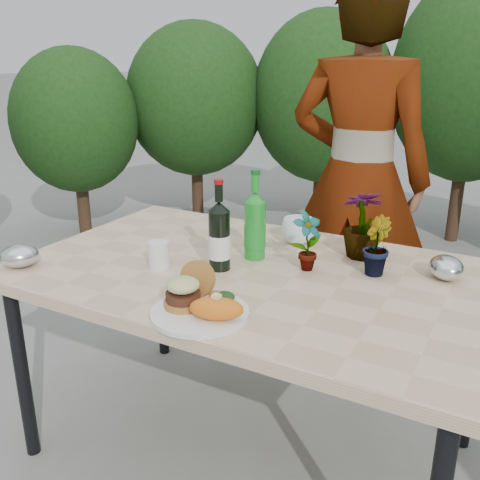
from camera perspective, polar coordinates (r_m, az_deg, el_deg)
The scene contains 18 objects.
ground at distance 2.23m, azimuth 1.06°, elevation -21.26°, with size 80.00×80.00×0.00m, color slate.
patio_table at distance 1.86m, azimuth 1.19°, elevation -4.76°, with size 1.60×1.00×0.75m.
shrub_hedge at distance 2.95m, azimuth 23.97°, elevation 10.92°, with size 6.87×5.09×2.06m.
dinner_plate at distance 1.52m, azimuth -4.31°, elevation -7.76°, with size 0.28×0.28×0.01m, color white.
burger_stack at distance 1.54m, azimuth -5.70°, elevation -5.26°, with size 0.11×0.16×0.11m.
sweet_potato at distance 1.46m, azimuth -2.52°, elevation -7.32°, with size 0.15×0.08×0.06m, color orange.
grilled_veg at distance 1.58m, azimuth -1.96°, elevation -5.93°, with size 0.08×0.05×0.03m.
wine_bottle at distance 1.80m, azimuth -2.21°, elevation 0.32°, with size 0.08×0.08×0.31m.
sparkling_water at distance 1.90m, azimuth 1.61°, elevation 1.45°, with size 0.08×0.08×0.32m.
plastic_cup at distance 1.85m, azimuth -8.63°, elevation -1.60°, with size 0.07×0.07×0.10m, color silver.
seedling_left at distance 1.81m, azimuth 7.19°, elevation -0.17°, with size 0.11×0.07×0.20m, color #22501B.
seedling_mid at distance 1.82m, azimuth 14.25°, elevation -0.60°, with size 0.11×0.09×0.20m, color #26551D.
seedling_right at distance 1.96m, azimuth 12.99°, elevation 1.67°, with size 0.14×0.14×0.25m, color #1F561D.
blue_bowl at distance 2.09m, azimuth 6.23°, elevation 0.98°, with size 0.13×0.13×0.10m, color white.
foil_packet_left at distance 1.99m, azimuth -22.46°, elevation -1.60°, with size 0.13×0.11×0.08m, color silver.
foil_packet_right at distance 1.87m, azimuth 21.15°, elevation -2.75°, with size 0.13×0.11×0.08m, color silver.
person at distance 2.55m, azimuth 12.51°, elevation 6.33°, with size 0.66×0.43×1.80m, color #8D5A46.
terracotta_pot at distance 4.60m, azimuth -6.80°, elevation 1.55°, with size 0.17×0.17×0.14m.
Camera 1 is at (0.79, -1.51, 1.44)m, focal length 40.00 mm.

